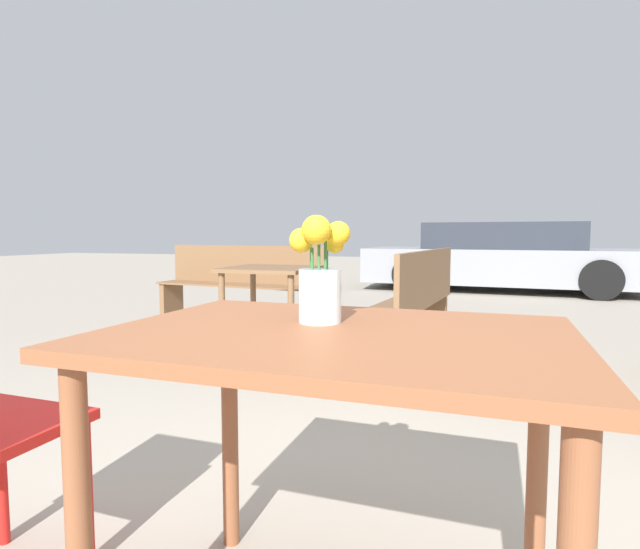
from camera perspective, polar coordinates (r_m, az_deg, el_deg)
table_front at (r=1.12m, az=1.88°, el=-11.99°), size 1.01×0.74×0.76m
flower_vase at (r=1.17m, az=-0.10°, el=-0.45°), size 0.15×0.15×0.25m
bench_middle at (r=3.85m, az=10.89°, el=-2.99°), size 0.56×1.69×0.85m
bench_far at (r=5.34m, az=-9.02°, el=-0.77°), size 1.88×0.56×0.85m
table_back at (r=4.07m, az=-5.70°, el=-0.95°), size 0.70×0.69×0.70m
parked_car at (r=9.07m, az=20.00°, el=1.76°), size 4.63×1.93×1.16m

